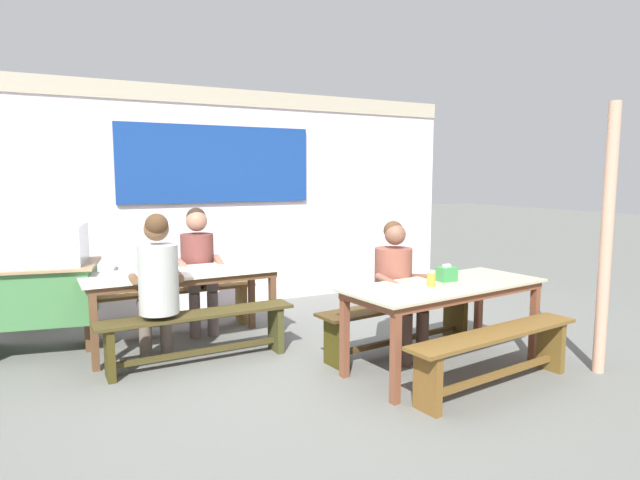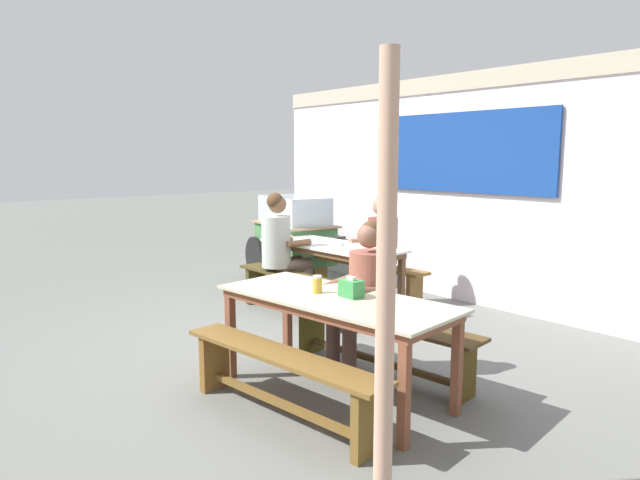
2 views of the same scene
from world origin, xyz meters
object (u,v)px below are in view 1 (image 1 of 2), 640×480
dining_table_near (445,292)px  person_center_facing (198,260)px  bench_near_back (400,319)px  dining_table_far (182,279)px  bench_far_front (199,329)px  person_right_near_table (397,280)px  condiment_jar (431,279)px  tissue_box (446,274)px  wooden_support_post (606,240)px  bench_far_back (170,303)px  person_left_back_turned (158,282)px  food_cart (20,278)px  soup_bowl (193,268)px  bench_near_front (496,350)px

dining_table_near → person_center_facing: (-1.55, 2.06, 0.08)m
bench_near_back → dining_table_far: bearing=149.4°
bench_far_front → person_center_facing: size_ratio=1.31×
person_right_near_table → condiment_jar: size_ratio=9.54×
dining_table_near → tissue_box: (0.08, 0.08, 0.13)m
person_right_near_table → wooden_support_post: wooden_support_post is taller
dining_table_far → tissue_box: 2.43m
person_center_facing → tissue_box: (1.63, -1.98, 0.05)m
dining_table_near → wooden_support_post: (1.10, -0.66, 0.45)m
wooden_support_post → bench_far_front: bearing=149.7°
bench_far_back → person_left_back_turned: size_ratio=1.37×
bench_near_back → food_cart: size_ratio=1.01×
dining_table_far → condiment_jar: 2.31m
bench_far_back → person_left_back_turned: (-0.28, -1.00, 0.43)m
dining_table_near → person_right_near_table: 0.48m
tissue_box → bench_near_back: bearing=107.9°
dining_table_far → dining_table_near: bearing=-40.7°
dining_table_far → bench_far_front: dining_table_far is taller
person_center_facing → soup_bowl: size_ratio=10.24×
dining_table_far → bench_far_back: dining_table_far is taller
bench_near_back → tissue_box: tissue_box is taller
bench_far_back → food_cart: food_cart is taller
bench_near_back → person_center_facing: 2.18m
soup_bowl → wooden_support_post: bearing=-38.5°
condiment_jar → bench_near_front: bearing=-65.7°
bench_near_front → person_left_back_turned: person_left_back_turned is taller
bench_near_back → person_right_near_table: size_ratio=1.43×
bench_near_back → person_center_facing: (-1.48, 1.53, 0.44)m
bench_far_back → bench_near_front: 3.25m
bench_far_back → person_right_near_table: bearing=-44.4°
dining_table_near → wooden_support_post: bearing=-30.9°
bench_near_front → tissue_box: (0.02, 0.61, 0.48)m
person_center_facing → person_left_back_turned: bearing=-121.4°
food_cart → condiment_jar: bearing=-35.0°
soup_bowl → wooden_support_post: wooden_support_post is taller
person_right_near_table → wooden_support_post: 1.73m
food_cart → person_right_near_table: (3.02, -1.63, 0.00)m
dining_table_near → bench_far_back: bearing=131.2°
dining_table_near → bench_far_front: bearing=150.1°
person_center_facing → person_right_near_table: 2.12m
food_cart → wooden_support_post: 5.09m
person_right_near_table → soup_bowl: (-1.56, 1.13, 0.05)m
bench_far_front → bench_near_front: bearing=-40.0°
bench_near_front → soup_bowl: soup_bowl is taller
bench_near_back → soup_bowl: bearing=147.5°
person_left_back_turned → dining_table_far: bearing=57.4°
bench_near_front → wooden_support_post: (1.04, -0.13, 0.80)m
bench_far_front → bench_near_back: bearing=-16.4°
person_center_facing → dining_table_near: bearing=-53.1°
bench_far_back → person_left_back_turned: 1.13m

